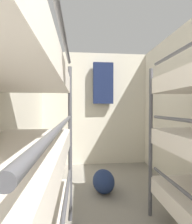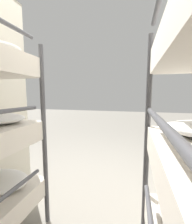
% 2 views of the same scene
% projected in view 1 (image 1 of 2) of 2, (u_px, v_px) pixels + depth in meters
% --- Properties ---
extents(wall_back, '(2.47, 0.06, 2.53)m').
position_uv_depth(wall_back, '(95.00, 109.00, 4.00)').
color(wall_back, beige).
rests_on(wall_back, ground_plane).
extents(duffel_bag, '(0.33, 0.48, 0.33)m').
position_uv_depth(duffel_bag, '(104.00, 181.00, 2.68)').
color(duffel_bag, navy).
rests_on(duffel_bag, ground_plane).
extents(hanging_coat, '(0.44, 0.12, 0.90)m').
position_uv_depth(hanging_coat, '(103.00, 83.00, 3.86)').
color(hanging_coat, '#192347').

